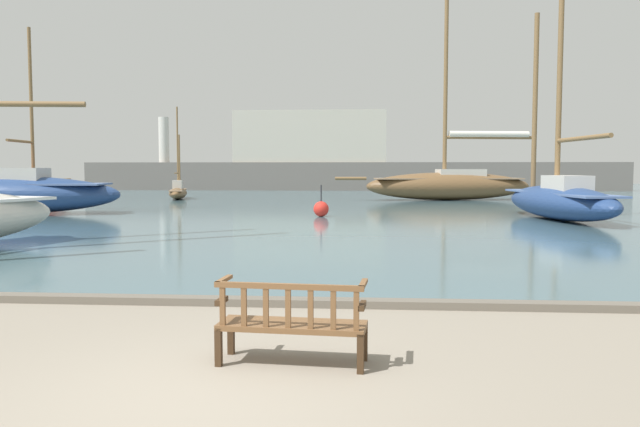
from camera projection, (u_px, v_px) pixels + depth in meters
name	position (u px, v px, depth m)	size (l,w,h in m)	color
ground_plane	(202.00, 395.00, 5.85)	(160.00, 160.00, 0.00)	gray
harbor_water	(347.00, 195.00, 49.62)	(100.00, 80.00, 0.08)	#476670
quay_edge_kerb	(267.00, 302.00, 9.68)	(40.00, 0.30, 0.12)	#675F54
park_bench	(292.00, 322.00, 6.74)	(1.64, 0.65, 0.92)	#3D2A19
sailboat_far_port	(449.00, 183.00, 40.90)	(13.01, 4.35, 13.86)	brown
sailboat_nearest_starboard	(178.00, 191.00, 42.44)	(2.16, 5.71, 6.25)	brown
sailboat_nearest_port	(32.00, 186.00, 42.57)	(3.15, 11.79, 11.61)	maroon
sailboat_outer_port	(559.00, 197.00, 25.25)	(3.23, 9.38, 11.25)	navy
channel_buoy	(321.00, 209.00, 26.69)	(0.66, 0.66, 1.36)	red
far_breakwater	(337.00, 165.00, 59.74)	(51.54, 2.40, 7.72)	#66605B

